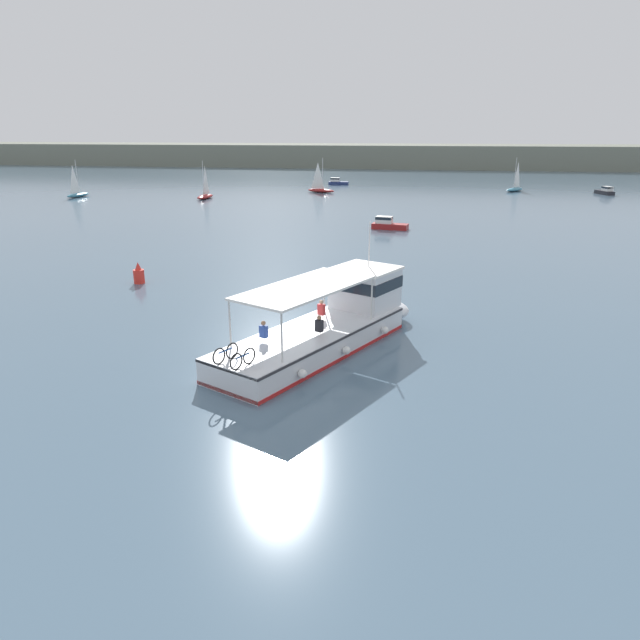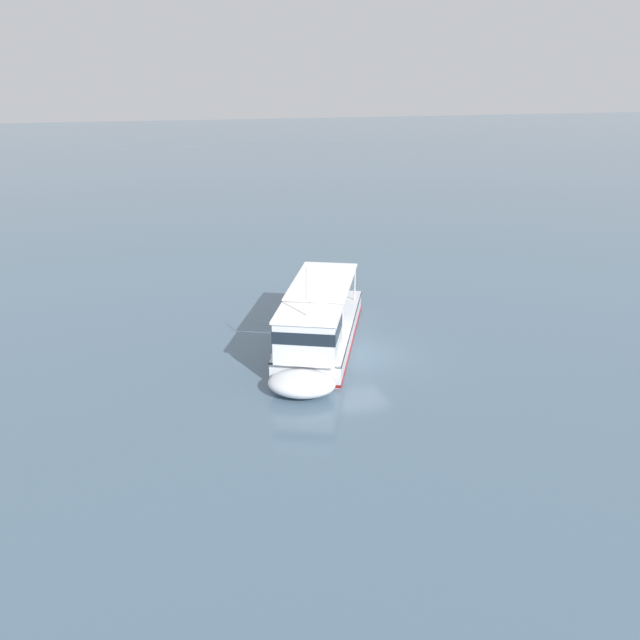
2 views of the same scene
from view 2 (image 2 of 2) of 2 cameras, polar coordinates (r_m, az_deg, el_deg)
The scene contains 2 objects.
ground_plane at distance 32.45m, azimuth 3.59°, elevation -3.00°, with size 400.00×400.00×0.00m, color slate.
ferry_main at distance 32.09m, azimuth -0.26°, elevation -1.27°, with size 8.30×12.79×5.32m.
Camera 2 is at (10.92, 27.73, 12.82)m, focal length 36.63 mm.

